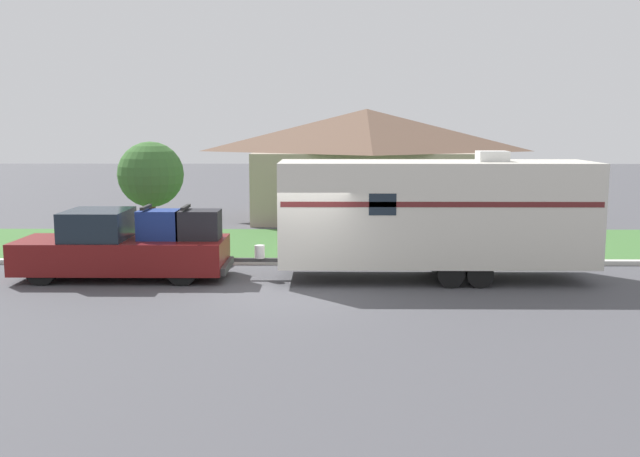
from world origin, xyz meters
TOP-DOWN VIEW (x-y plane):
  - ground_plane at (0.00, 0.00)m, footprint 120.00×120.00m
  - curb_strip at (0.00, 3.75)m, footprint 80.00×0.30m
  - lawn_strip at (0.00, 7.40)m, footprint 80.00×7.00m
  - house_across_street at (2.43, 14.66)m, footprint 10.71×6.64m
  - pickup_truck at (-4.92, 1.73)m, footprint 5.79×2.07m
  - travel_trailer at (3.61, 1.72)m, footprint 9.72×2.44m
  - mailbox at (2.97, 4.70)m, footprint 0.48×0.20m
  - tree_in_yard at (-5.06, 5.46)m, footprint 2.12×2.12m

SIDE VIEW (x-z plane):
  - ground_plane at x=0.00m, z-range 0.00..0.00m
  - lawn_strip at x=0.00m, z-range 0.00..0.03m
  - curb_strip at x=0.00m, z-range 0.00..0.14m
  - pickup_truck at x=-4.92m, z-range -0.13..1.89m
  - mailbox at x=2.97m, z-range 0.38..1.79m
  - travel_trailer at x=3.61m, z-range 0.09..3.61m
  - house_across_street at x=2.43m, z-range 0.09..5.01m
  - tree_in_yard at x=-5.06m, z-range 0.76..4.45m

